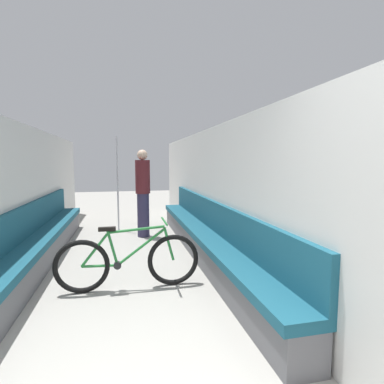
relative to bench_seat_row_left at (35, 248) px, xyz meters
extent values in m
cube|color=silver|center=(-0.23, -0.07, 0.75)|extent=(0.10, 10.07, 2.13)
cube|color=silver|center=(2.76, -0.07, 0.75)|extent=(0.10, 10.07, 2.13)
cube|color=#5B5B60|center=(0.03, 0.00, -0.13)|extent=(0.35, 5.78, 0.36)
cube|color=#195166|center=(0.03, 0.00, 0.10)|extent=(0.41, 5.78, 0.10)
cube|color=#195166|center=(-0.14, 0.00, 0.38)|extent=(0.07, 5.78, 0.47)
cube|color=#5B5B60|center=(2.51, 0.00, -0.13)|extent=(0.35, 5.78, 0.36)
cube|color=#195166|center=(2.51, 0.00, 0.10)|extent=(0.41, 5.78, 0.10)
cube|color=#195166|center=(2.68, 0.00, 0.38)|extent=(0.07, 5.78, 0.47)
torus|color=black|center=(0.76, -0.99, 0.01)|extent=(0.65, 0.06, 0.65)
torus|color=black|center=(1.86, -0.99, 0.01)|extent=(0.65, 0.06, 0.65)
cylinder|color=#237533|center=(0.97, -0.99, 0.01)|extent=(0.41, 0.03, 0.05)
cylinder|color=#237533|center=(0.91, -0.99, 0.20)|extent=(0.33, 0.03, 0.40)
cylinder|color=#237533|center=(1.12, -0.99, 0.22)|extent=(0.14, 0.03, 0.46)
cylinder|color=#237533|center=(1.46, -0.99, 0.21)|extent=(0.59, 0.03, 0.44)
cylinder|color=#237533|center=(1.41, -0.99, 0.43)|extent=(0.69, 0.03, 0.08)
cylinder|color=#237533|center=(1.80, -0.99, 0.22)|extent=(0.14, 0.03, 0.43)
cylinder|color=black|center=(1.17, -0.99, 0.00)|extent=(0.09, 0.06, 0.09)
cube|color=black|center=(1.06, -0.99, 0.45)|extent=(0.20, 0.07, 0.04)
cylinder|color=#237533|center=(1.75, -0.99, 0.51)|extent=(0.02, 0.46, 0.02)
cylinder|color=gray|center=(1.14, 2.26, -0.30)|extent=(0.08, 0.08, 0.01)
cylinder|color=silver|center=(1.14, 2.26, 0.74)|extent=(0.04, 0.04, 2.11)
cylinder|color=#332D4C|center=(1.65, 1.59, 0.14)|extent=(0.25, 0.25, 0.91)
cylinder|color=#5B1E23|center=(1.65, 1.59, 0.94)|extent=(0.30, 0.30, 0.68)
sphere|color=beige|center=(1.65, 1.59, 1.38)|extent=(0.21, 0.21, 0.21)
camera|label=1|loc=(1.27, -4.61, 1.25)|focal=28.00mm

